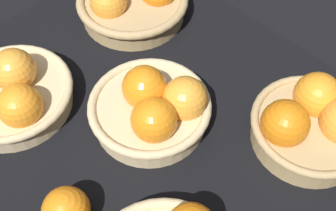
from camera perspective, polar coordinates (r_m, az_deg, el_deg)
market_tray at (r=80.79cm, az=-2.76°, el=-2.86°), size 84.00×72.00×3.00cm
basket_far_left at (r=97.01cm, az=-4.83°, el=13.59°), size 24.19×24.19×10.14cm
basket_center at (r=76.33cm, az=-1.97°, el=-0.16°), size 21.92×21.92×11.03cm
basket_near_left at (r=83.74cm, az=-20.26°, el=1.41°), size 22.90×22.90×10.64cm
basket_far_right at (r=77.99cm, az=18.39°, el=-2.20°), size 21.00×21.00×10.85cm
loose_orange_front_gap at (r=68.89cm, az=-13.22°, el=-13.25°), size 7.39×7.39×7.39cm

